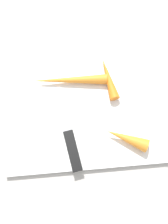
{
  "coord_description": "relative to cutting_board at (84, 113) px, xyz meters",
  "views": [
    {
      "loc": [
        0.02,
        0.17,
        0.58
      ],
      "look_at": [
        0.0,
        0.0,
        0.01
      ],
      "focal_mm": 41.58,
      "sensor_mm": 36.0,
      "label": 1
    }
  ],
  "objects": [
    {
      "name": "carrot_longest",
      "position": [
        0.03,
        -0.08,
        0.02
      ],
      "size": [
        0.18,
        0.03,
        0.02
      ],
      "primitive_type": "cone",
      "rotation": [
        0.0,
        1.57,
        6.22
      ],
      "color": "orange",
      "rests_on": "cutting_board"
    },
    {
      "name": "carrot_medium",
      "position": [
        -0.06,
        -0.07,
        0.02
      ],
      "size": [
        0.04,
        0.11,
        0.02
      ],
      "primitive_type": "cone",
      "rotation": [
        0.0,
        1.57,
        4.88
      ],
      "color": "orange",
      "rests_on": "cutting_board"
    },
    {
      "name": "knife",
      "position": [
        0.03,
        0.07,
        0.01
      ],
      "size": [
        0.05,
        0.2,
        0.01
      ],
      "rotation": [
        0.0,
        0.0,
        4.88
      ],
      "color": "#B7B7BC",
      "rests_on": "cutting_board"
    },
    {
      "name": "ground_plane",
      "position": [
        0.0,
        0.0,
        -0.01
      ],
      "size": [
        1.4,
        1.4,
        0.0
      ],
      "primitive_type": "plane",
      "color": "#ADA8A0"
    },
    {
      "name": "carrot_shortest",
      "position": [
        -0.09,
        0.07,
        0.02
      ],
      "size": [
        0.1,
        0.07,
        0.03
      ],
      "primitive_type": "cone",
      "rotation": [
        0.0,
        1.57,
        5.82
      ],
      "color": "orange",
      "rests_on": "cutting_board"
    },
    {
      "name": "cutting_board",
      "position": [
        0.0,
        0.0,
        0.0
      ],
      "size": [
        0.36,
        0.26,
        0.01
      ],
      "primitive_type": "cube",
      "color": "white",
      "rests_on": "ground_plane"
    }
  ]
}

